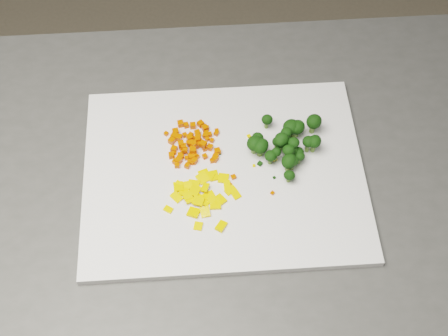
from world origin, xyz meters
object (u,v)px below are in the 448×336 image
(counter_block, at_px, (223,279))
(pepper_pile, at_px, (204,197))
(cutting_board, at_px, (224,173))
(carrot_pile, at_px, (191,140))
(broccoli_pile, at_px, (288,140))

(counter_block, relative_size, pepper_pile, 8.04)
(cutting_board, bearing_deg, pepper_pile, -102.97)
(pepper_pile, bearing_deg, cutting_board, 77.03)
(cutting_board, height_order, pepper_pile, pepper_pile)
(cutting_board, xyz_separation_m, carrot_pile, (-0.07, 0.03, 0.02))
(counter_block, distance_m, cutting_board, 0.46)
(broccoli_pile, bearing_deg, counter_block, -147.38)
(counter_block, height_order, broccoli_pile, broccoli_pile)
(counter_block, height_order, pepper_pile, pepper_pile)
(cutting_board, height_order, broccoli_pile, broccoli_pile)
(cutting_board, relative_size, broccoli_pile, 3.75)
(carrot_pile, xyz_separation_m, broccoli_pile, (0.15, 0.04, 0.01))
(cutting_board, bearing_deg, carrot_pile, 154.29)
(cutting_board, bearing_deg, broccoli_pile, 40.45)
(carrot_pile, distance_m, broccoli_pile, 0.15)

